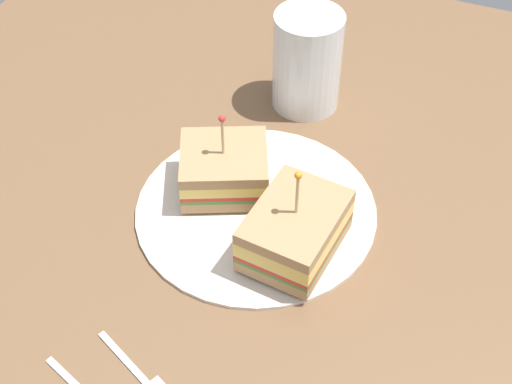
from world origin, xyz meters
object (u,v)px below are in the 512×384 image
plate (256,209)px  drink_glass (307,65)px  sandwich_half_back (295,230)px  sandwich_half_front (224,169)px

plate → drink_glass: bearing=-175.9°
drink_glass → sandwich_half_back: bearing=16.9°
sandwich_half_front → drink_glass: bearing=170.6°
sandwich_half_front → sandwich_half_back: size_ratio=1.02×
sandwich_half_back → sandwich_half_front: bearing=-118.7°
plate → sandwich_half_back: bearing=56.0°
plate → sandwich_half_back: (3.67, 5.44, 2.94)cm
sandwich_half_front → drink_glass: 17.43cm
sandwich_half_front → sandwich_half_back: sandwich_half_back is taller
plate → sandwich_half_back: sandwich_half_back is taller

